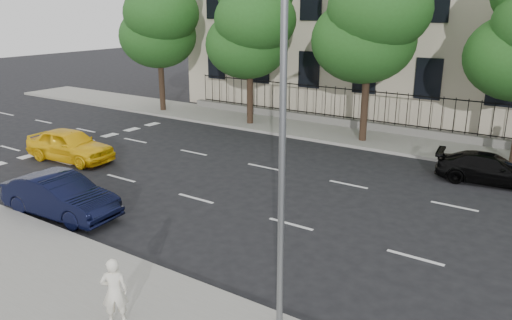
{
  "coord_description": "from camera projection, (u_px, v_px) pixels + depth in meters",
  "views": [
    {
      "loc": [
        7.29,
        -10.32,
        6.71
      ],
      "look_at": [
        -1.69,
        3.0,
        1.74
      ],
      "focal_mm": 35.0,
      "sensor_mm": 36.0,
      "label": 1
    }
  ],
  "objects": [
    {
      "name": "yellow_taxi",
      "position": [
        70.0,
        145.0,
        22.45
      ],
      "size": [
        4.45,
        2.17,
        1.46
      ],
      "primitive_type": "imported",
      "rotation": [
        0.0,
        0.0,
        1.68
      ],
      "color": "yellow",
      "rests_on": "ground"
    },
    {
      "name": "woman_near",
      "position": [
        114.0,
        291.0,
        10.57
      ],
      "size": [
        0.66,
        0.66,
        1.54
      ],
      "primitive_type": "imported",
      "rotation": [
        0.0,
        0.0,
        3.91
      ],
      "color": "white",
      "rests_on": "near_sidewalk"
    },
    {
      "name": "tree_c",
      "position": [
        373.0,
        13.0,
        23.79
      ],
      "size": [
        5.89,
        5.5,
        9.8
      ],
      "color": "#382619",
      "rests_on": "far_sidewalk"
    },
    {
      "name": "tree_b",
      "position": [
        252.0,
        22.0,
        27.7
      ],
      "size": [
        5.53,
        5.12,
        8.97
      ],
      "color": "#382619",
      "rests_on": "far_sidewalk"
    },
    {
      "name": "ground",
      "position": [
        246.0,
        255.0,
        14.05
      ],
      "size": [
        120.0,
        120.0,
        0.0
      ],
      "primitive_type": "plane",
      "color": "black",
      "rests_on": "ground"
    },
    {
      "name": "street_light",
      "position": [
        297.0,
        89.0,
        9.79
      ],
      "size": [
        0.25,
        3.32,
        8.05
      ],
      "color": "slate",
      "rests_on": "near_sidewalk"
    },
    {
      "name": "lane_markings",
      "position": [
        323.0,
        202.0,
        17.81
      ],
      "size": [
        49.6,
        4.62,
        0.01
      ],
      "primitive_type": null,
      "color": "silver",
      "rests_on": "ground"
    },
    {
      "name": "far_sidewalk",
      "position": [
        406.0,
        144.0,
        25.12
      ],
      "size": [
        60.0,
        4.0,
        0.15
      ],
      "primitive_type": "cube",
      "color": "gray",
      "rests_on": "ground"
    },
    {
      "name": "tree_a",
      "position": [
        160.0,
        16.0,
        31.36
      ],
      "size": [
        5.71,
        5.31,
        9.39
      ],
      "color": "#382619",
      "rests_on": "far_sidewalk"
    },
    {
      "name": "crosswalk",
      "position": [
        72.0,
        145.0,
        25.17
      ],
      "size": [
        0.5,
        12.1,
        0.01
      ],
      "primitive_type": null,
      "color": "silver",
      "rests_on": "ground"
    },
    {
      "name": "black_sedan",
      "position": [
        490.0,
        169.0,
        19.63
      ],
      "size": [
        4.23,
        2.16,
        1.17
      ],
      "primitive_type": "imported",
      "rotation": [
        0.0,
        0.0,
        1.7
      ],
      "color": "black",
      "rests_on": "ground"
    },
    {
      "name": "iron_fence",
      "position": [
        417.0,
        126.0,
        26.29
      ],
      "size": [
        30.0,
        0.5,
        2.2
      ],
      "color": "slate",
      "rests_on": "far_sidewalk"
    },
    {
      "name": "navy_sedan",
      "position": [
        60.0,
        196.0,
        16.5
      ],
      "size": [
        4.38,
        1.84,
        1.41
      ],
      "primitive_type": "imported",
      "rotation": [
        0.0,
        0.0,
        1.65
      ],
      "color": "black",
      "rests_on": "ground"
    }
  ]
}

